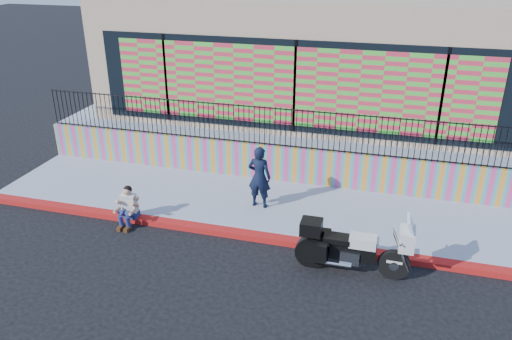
% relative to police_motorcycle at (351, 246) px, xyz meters
% --- Properties ---
extents(ground, '(90.00, 90.00, 0.00)m').
position_rel_police_motorcycle_xyz_m(ground, '(-2.33, 0.74, -0.65)').
color(ground, black).
rests_on(ground, ground).
extents(red_curb, '(16.00, 0.30, 0.15)m').
position_rel_police_motorcycle_xyz_m(red_curb, '(-2.33, 0.74, -0.58)').
color(red_curb, '#AF200C').
rests_on(red_curb, ground).
extents(sidewalk, '(16.00, 3.00, 0.15)m').
position_rel_police_motorcycle_xyz_m(sidewalk, '(-2.33, 2.39, -0.58)').
color(sidewalk, '#8C91A8').
rests_on(sidewalk, ground).
extents(mural_wall, '(16.00, 0.20, 1.10)m').
position_rel_police_motorcycle_xyz_m(mural_wall, '(-2.33, 3.99, 0.05)').
color(mural_wall, '#D9397F').
rests_on(mural_wall, sidewalk).
extents(metal_fence, '(15.80, 0.04, 1.20)m').
position_rel_police_motorcycle_xyz_m(metal_fence, '(-2.33, 3.99, 1.20)').
color(metal_fence, black).
rests_on(metal_fence, mural_wall).
extents(elevated_platform, '(16.00, 10.00, 1.25)m').
position_rel_police_motorcycle_xyz_m(elevated_platform, '(-2.33, 9.09, -0.03)').
color(elevated_platform, '#8C91A8').
rests_on(elevated_platform, ground).
extents(storefront_building, '(14.00, 8.06, 4.00)m').
position_rel_police_motorcycle_xyz_m(storefront_building, '(-2.33, 8.87, 2.59)').
color(storefront_building, tan).
rests_on(storefront_building, elevated_platform).
extents(police_motorcycle, '(2.51, 0.83, 1.56)m').
position_rel_police_motorcycle_xyz_m(police_motorcycle, '(0.00, 0.00, 0.00)').
color(police_motorcycle, black).
rests_on(police_motorcycle, ground).
extents(police_officer, '(0.67, 0.47, 1.76)m').
position_rel_police_motorcycle_xyz_m(police_officer, '(-2.70, 2.19, 0.37)').
color(police_officer, black).
rests_on(police_officer, sidewalk).
extents(seated_man, '(0.54, 0.71, 1.06)m').
position_rel_police_motorcycle_xyz_m(seated_man, '(-5.80, 0.50, -0.20)').
color(seated_man, navy).
rests_on(seated_man, ground).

